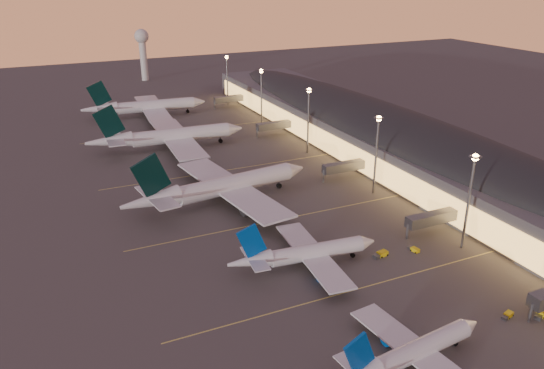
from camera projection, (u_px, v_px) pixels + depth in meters
The scene contains 14 objects.
ground at pixel (344, 279), 124.85m from camera, with size 700.00×700.00×0.00m, color #413E3C.
airliner_narrow_south at pixel (410, 354), 95.70m from camera, with size 35.45×31.84×12.66m.
airliner_narrow_north at pixel (304, 254), 128.70m from camera, with size 38.51×34.55×13.75m.
airliner_wide_near at pixel (221, 187), 163.63m from camera, with size 62.75×57.70×20.09m.
airliner_wide_mid at pixel (168, 137), 212.69m from camera, with size 63.28×57.59×20.27m.
airliner_wide_far at pixel (145, 107), 259.97m from camera, with size 60.11×54.88×19.23m.
terminal_building at pixel (382, 132), 206.47m from camera, with size 56.35×255.00×17.46m.
light_masts at pixel (336, 122), 186.83m from camera, with size 2.20×217.20×25.90m.
radar_tower at pixel (142, 46), 338.93m from camera, with size 9.00×9.00×32.50m.
lane_markings at pixel (273, 213), 158.45m from camera, with size 90.00×180.36×0.00m.
baggage_tug_a at pixel (541, 314), 111.27m from camera, with size 4.18×2.88×1.16m.
baggage_tug_b at pixel (507, 315), 110.94m from camera, with size 3.40×2.12×0.95m.
baggage_tug_c at pixel (381, 254), 134.38m from camera, with size 4.34×2.33×1.23m.
baggage_tug_d at pixel (414, 249), 137.00m from camera, with size 1.73×3.40×0.97m.
Camera 1 is at (-60.53, -90.10, 67.75)m, focal length 35.00 mm.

